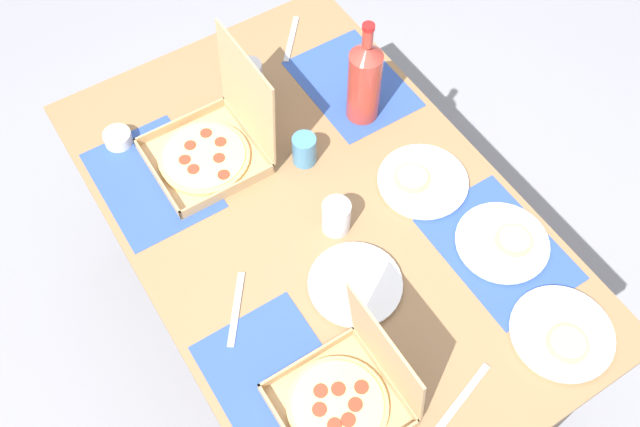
{
  "coord_description": "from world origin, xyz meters",
  "views": [
    {
      "loc": [
        0.81,
        -0.51,
        2.25
      ],
      "look_at": [
        0.0,
        0.0,
        0.75
      ],
      "focal_mm": 39.5,
      "sensor_mm": 36.0,
      "label": 1
    }
  ],
  "objects_px": {
    "pizza_box_center": "(213,144)",
    "cup_clear_left": "(250,78)",
    "cup_red": "(304,150)",
    "cup_spare": "(336,217)",
    "soda_bottle": "(364,80)",
    "plate_far_right": "(503,243)",
    "plate_middle": "(355,285)",
    "plate_near_left": "(422,181)",
    "plate_far_left": "(562,335)",
    "pizza_box_corner_right": "(348,395)",
    "condiment_bowl": "(118,138)"
  },
  "relations": [
    {
      "from": "pizza_box_corner_right",
      "to": "condiment_bowl",
      "type": "xyz_separation_m",
      "value": [
        -0.92,
        -0.13,
        -0.03
      ]
    },
    {
      "from": "plate_far_left",
      "to": "cup_red",
      "type": "bearing_deg",
      "value": -162.83
    },
    {
      "from": "cup_clear_left",
      "to": "pizza_box_corner_right",
      "type": "bearing_deg",
      "value": -16.75
    },
    {
      "from": "plate_far_left",
      "to": "soda_bottle",
      "type": "distance_m",
      "value": 0.8
    },
    {
      "from": "pizza_box_center",
      "to": "plate_near_left",
      "type": "bearing_deg",
      "value": 47.7
    },
    {
      "from": "plate_near_left",
      "to": "condiment_bowl",
      "type": "distance_m",
      "value": 0.82
    },
    {
      "from": "cup_red",
      "to": "cup_spare",
      "type": "relative_size",
      "value": 0.93
    },
    {
      "from": "pizza_box_center",
      "to": "cup_red",
      "type": "bearing_deg",
      "value": 53.43
    },
    {
      "from": "plate_far_right",
      "to": "cup_clear_left",
      "type": "distance_m",
      "value": 0.82
    },
    {
      "from": "plate_near_left",
      "to": "soda_bottle",
      "type": "xyz_separation_m",
      "value": [
        -0.28,
        0.0,
        0.12
      ]
    },
    {
      "from": "plate_far_right",
      "to": "cup_red",
      "type": "relative_size",
      "value": 2.62
    },
    {
      "from": "cup_clear_left",
      "to": "condiment_bowl",
      "type": "relative_size",
      "value": 1.36
    },
    {
      "from": "soda_bottle",
      "to": "cup_spare",
      "type": "height_order",
      "value": "soda_bottle"
    },
    {
      "from": "pizza_box_center",
      "to": "cup_clear_left",
      "type": "bearing_deg",
      "value": 127.43
    },
    {
      "from": "plate_far_right",
      "to": "pizza_box_center",
      "type": "bearing_deg",
      "value": -143.35
    },
    {
      "from": "pizza_box_corner_right",
      "to": "cup_spare",
      "type": "xyz_separation_m",
      "value": [
        -0.38,
        0.22,
        0.0
      ]
    },
    {
      "from": "plate_far_right",
      "to": "plate_far_left",
      "type": "bearing_deg",
      "value": -9.91
    },
    {
      "from": "plate_far_right",
      "to": "plate_middle",
      "type": "distance_m",
      "value": 0.38
    },
    {
      "from": "pizza_box_corner_right",
      "to": "condiment_bowl",
      "type": "distance_m",
      "value": 0.93
    },
    {
      "from": "pizza_box_center",
      "to": "plate_near_left",
      "type": "distance_m",
      "value": 0.55
    },
    {
      "from": "cup_red",
      "to": "cup_spare",
      "type": "bearing_deg",
      "value": -11.32
    },
    {
      "from": "pizza_box_corner_right",
      "to": "plate_far_left",
      "type": "xyz_separation_m",
      "value": [
        0.14,
        0.5,
        -0.04
      ]
    },
    {
      "from": "pizza_box_center",
      "to": "cup_spare",
      "type": "bearing_deg",
      "value": 22.24
    },
    {
      "from": "plate_near_left",
      "to": "cup_clear_left",
      "type": "relative_size",
      "value": 2.32
    },
    {
      "from": "plate_far_left",
      "to": "plate_far_right",
      "type": "height_order",
      "value": "same"
    },
    {
      "from": "pizza_box_center",
      "to": "plate_near_left",
      "type": "relative_size",
      "value": 1.32
    },
    {
      "from": "cup_clear_left",
      "to": "condiment_bowl",
      "type": "bearing_deg",
      "value": -94.12
    },
    {
      "from": "plate_far_left",
      "to": "cup_red",
      "type": "relative_size",
      "value": 2.69
    },
    {
      "from": "plate_far_right",
      "to": "soda_bottle",
      "type": "distance_m",
      "value": 0.55
    },
    {
      "from": "condiment_bowl",
      "to": "plate_far_left",
      "type": "bearing_deg",
      "value": 30.35
    },
    {
      "from": "plate_middle",
      "to": "soda_bottle",
      "type": "distance_m",
      "value": 0.55
    },
    {
      "from": "plate_near_left",
      "to": "plate_middle",
      "type": "height_order",
      "value": "plate_near_left"
    },
    {
      "from": "plate_far_right",
      "to": "cup_red",
      "type": "xyz_separation_m",
      "value": [
        -0.48,
        -0.27,
        0.03
      ]
    },
    {
      "from": "plate_middle",
      "to": "cup_clear_left",
      "type": "xyz_separation_m",
      "value": [
        -0.67,
        0.1,
        0.04
      ]
    },
    {
      "from": "condiment_bowl",
      "to": "cup_spare",
      "type": "bearing_deg",
      "value": 32.85
    },
    {
      "from": "cup_red",
      "to": "soda_bottle",
      "type": "bearing_deg",
      "value": 103.18
    },
    {
      "from": "plate_middle",
      "to": "pizza_box_corner_right",
      "type": "bearing_deg",
      "value": -37.6
    },
    {
      "from": "pizza_box_center",
      "to": "plate_middle",
      "type": "distance_m",
      "value": 0.54
    },
    {
      "from": "plate_near_left",
      "to": "plate_middle",
      "type": "bearing_deg",
      "value": -63.74
    },
    {
      "from": "pizza_box_center",
      "to": "plate_far_left",
      "type": "distance_m",
      "value": 0.98
    },
    {
      "from": "plate_near_left",
      "to": "cup_red",
      "type": "xyz_separation_m",
      "value": [
        -0.23,
        -0.22,
        0.03
      ]
    },
    {
      "from": "cup_spare",
      "to": "cup_red",
      "type": "bearing_deg",
      "value": 168.68
    },
    {
      "from": "plate_far_left",
      "to": "soda_bottle",
      "type": "bearing_deg",
      "value": -179.38
    },
    {
      "from": "plate_far_left",
      "to": "cup_clear_left",
      "type": "distance_m",
      "value": 1.06
    },
    {
      "from": "plate_middle",
      "to": "cup_clear_left",
      "type": "height_order",
      "value": "cup_clear_left"
    },
    {
      "from": "cup_clear_left",
      "to": "cup_spare",
      "type": "distance_m",
      "value": 0.51
    },
    {
      "from": "pizza_box_center",
      "to": "cup_clear_left",
      "type": "relative_size",
      "value": 3.07
    },
    {
      "from": "plate_middle",
      "to": "plate_near_left",
      "type": "bearing_deg",
      "value": 116.26
    },
    {
      "from": "soda_bottle",
      "to": "cup_spare",
      "type": "relative_size",
      "value": 3.41
    },
    {
      "from": "pizza_box_corner_right",
      "to": "plate_far_left",
      "type": "distance_m",
      "value": 0.52
    }
  ]
}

